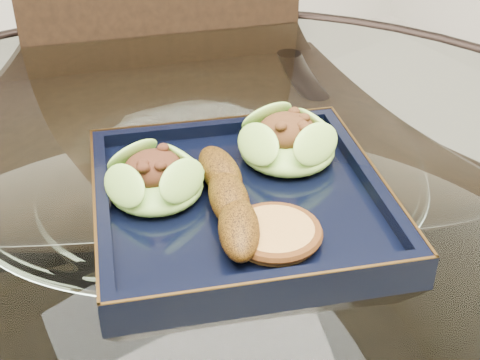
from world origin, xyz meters
TOP-DOWN VIEW (x-y plane):
  - dining_table at (-0.00, -0.00)m, footprint 1.13×1.13m
  - dining_chair at (0.12, 0.32)m, footprint 0.56×0.56m
  - navy_plate at (0.02, -0.04)m, footprint 0.34×0.34m
  - lettuce_wrap_left at (-0.05, -0.00)m, footprint 0.10×0.10m
  - lettuce_wrap_right at (0.10, -0.00)m, footprint 0.12×0.12m
  - roasted_plantain at (0.00, -0.06)m, footprint 0.08×0.17m
  - crumb_patty at (0.02, -0.11)m, footprint 0.09×0.09m

SIDE VIEW (x-z plane):
  - dining_chair at x=0.12m, z-range 0.06..1.12m
  - dining_table at x=0.00m, z-range 0.21..0.98m
  - navy_plate at x=0.02m, z-range 0.76..0.78m
  - crumb_patty at x=0.02m, z-range 0.78..0.80m
  - roasted_plantain at x=0.00m, z-range 0.78..0.81m
  - lettuce_wrap_left at x=-0.05m, z-range 0.78..0.81m
  - lettuce_wrap_right at x=0.10m, z-range 0.78..0.82m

